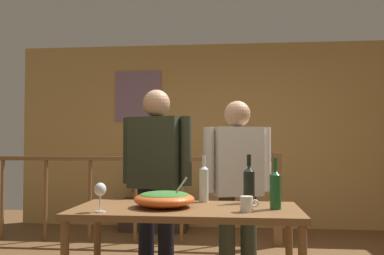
# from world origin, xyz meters

# --- Properties ---
(back_wall) EXTENTS (6.21, 0.10, 2.61)m
(back_wall) POSITION_xyz_m (0.00, 2.89, 1.31)
(back_wall) COLOR tan
(back_wall) RESTS_ON ground_plane
(framed_picture) EXTENTS (0.67, 0.03, 0.73)m
(framed_picture) POSITION_xyz_m (-1.37, 2.83, 1.87)
(framed_picture) COLOR gray
(stair_railing) EXTENTS (3.46, 0.10, 1.07)m
(stair_railing) POSITION_xyz_m (-0.67, 1.83, 0.67)
(stair_railing) COLOR brown
(stair_railing) RESTS_ON ground_plane
(tv_console) EXTENTS (0.90, 0.40, 0.42)m
(tv_console) POSITION_xyz_m (-1.07, 2.54, 0.21)
(tv_console) COLOR #38281E
(tv_console) RESTS_ON ground_plane
(flat_screen_tv) EXTENTS (0.58, 0.12, 0.43)m
(flat_screen_tv) POSITION_xyz_m (-1.07, 2.51, 0.68)
(flat_screen_tv) COLOR black
(flat_screen_tv) RESTS_ON tv_console
(serving_table) EXTENTS (1.44, 0.67, 0.78)m
(serving_table) POSITION_xyz_m (-0.28, -0.50, 0.69)
(serving_table) COLOR brown
(serving_table) RESTS_ON ground_plane
(salad_bowl) EXTENTS (0.39, 0.39, 0.20)m
(salad_bowl) POSITION_xyz_m (-0.42, -0.50, 0.83)
(salad_bowl) COLOR #DB5B23
(salad_bowl) RESTS_ON serving_table
(wine_glass) EXTENTS (0.07, 0.07, 0.17)m
(wine_glass) POSITION_xyz_m (-0.78, -0.72, 0.90)
(wine_glass) COLOR silver
(wine_glass) RESTS_ON serving_table
(wine_bottle_dark) EXTENTS (0.08, 0.08, 0.33)m
(wine_bottle_dark) POSITION_xyz_m (0.12, -0.25, 0.91)
(wine_bottle_dark) COLOR black
(wine_bottle_dark) RESTS_ON serving_table
(wine_bottle_clear) EXTENTS (0.07, 0.07, 0.32)m
(wine_bottle_clear) POSITION_xyz_m (-0.19, -0.23, 0.91)
(wine_bottle_clear) COLOR silver
(wine_bottle_clear) RESTS_ON serving_table
(wine_bottle_green) EXTENTS (0.07, 0.07, 0.32)m
(wine_bottle_green) POSITION_xyz_m (0.28, -0.51, 0.90)
(wine_bottle_green) COLOR #1E5628
(wine_bottle_green) RESTS_ON serving_table
(mug_white) EXTENTS (0.11, 0.08, 0.09)m
(mug_white) POSITION_xyz_m (0.10, -0.63, 0.82)
(mug_white) COLOR white
(mug_white) RESTS_ON serving_table
(person_standing_left) EXTENTS (0.60, 0.34, 1.63)m
(person_standing_left) POSITION_xyz_m (-0.61, 0.23, 0.97)
(person_standing_left) COLOR black
(person_standing_left) RESTS_ON ground_plane
(person_standing_right) EXTENTS (0.54, 0.32, 1.53)m
(person_standing_right) POSITION_xyz_m (0.05, 0.23, 0.89)
(person_standing_right) COLOR #2D3323
(person_standing_right) RESTS_ON ground_plane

